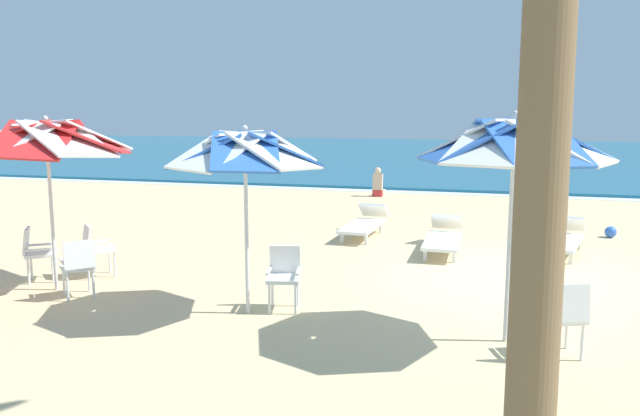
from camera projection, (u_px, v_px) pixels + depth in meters
ground_plane at (511, 278)px, 10.13m from camera, size 80.00×80.00×0.00m
sea at (501, 155)px, 37.38m from camera, size 80.00×36.00×0.10m
surf_foam at (504, 195)px, 19.98m from camera, size 80.00×0.70×0.01m
beach_umbrella_0 at (514, 143)px, 7.02m from camera, size 2.21×2.21×2.69m
plastic_chair_0 at (564, 314)px, 6.81m from camera, size 0.57×0.59×0.87m
beach_umbrella_1 at (245, 151)px, 8.06m from camera, size 2.13×2.13×2.51m
plastic_chair_1 at (284, 273)px, 8.52m from camera, size 0.53×0.55×0.87m
beach_umbrella_2 at (47, 140)px, 9.13m from camera, size 2.47×2.47×2.62m
plastic_chair_2 at (96, 247)px, 10.15m from camera, size 0.63×0.63×0.87m
plastic_chair_3 at (78, 264)px, 9.02m from camera, size 0.63×0.63×0.87m
plastic_chair_4 at (36, 251)px, 9.89m from camera, size 0.63×0.62×0.87m
sun_lounger_0 at (562, 239)px, 11.88m from camera, size 1.06×2.23×0.62m
sun_lounger_1 at (443, 237)px, 12.00m from camera, size 0.65×2.15×0.62m
sun_lounger_2 at (364, 223)px, 13.50m from camera, size 0.73×2.17×0.62m
beach_ball at (611, 232)px, 13.36m from camera, size 0.24×0.24×0.24m
beachgoer_seated at (378, 187)px, 19.86m from camera, size 0.30×0.93×0.92m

